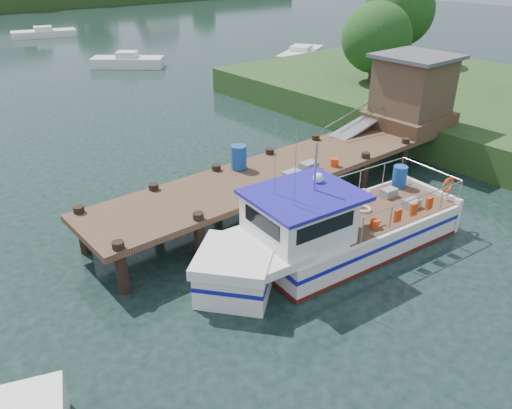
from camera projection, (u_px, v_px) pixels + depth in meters
ground_plane at (251, 214)px, 17.66m from camera, size 160.00×160.00×0.00m
near_shore at (512, 86)px, 25.82m from camera, size 16.00×30.00×7.76m
dock at (374, 118)px, 20.35m from camera, size 16.60×3.00×4.78m
lobster_boat at (328, 233)px, 14.87m from camera, size 9.39×3.51×4.52m
moored_far at (44, 33)px, 53.41m from camera, size 6.82×3.79×1.10m
moored_b at (128, 61)px, 39.60m from camera, size 5.44×5.06×1.23m
moored_c at (301, 54)px, 42.99m from camera, size 6.89×5.15×1.04m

